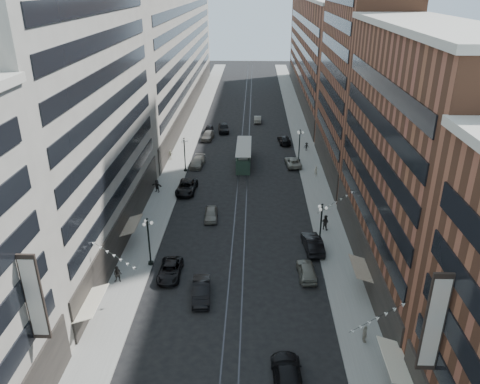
# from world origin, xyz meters

# --- Properties ---
(ground) EXTENTS (220.00, 220.00, 0.00)m
(ground) POSITION_xyz_m (0.00, 60.00, 0.00)
(ground) COLOR black
(ground) RESTS_ON ground
(sidewalk_west) EXTENTS (4.00, 180.00, 0.15)m
(sidewalk_west) POSITION_xyz_m (-11.00, 70.00, 0.07)
(sidewalk_west) COLOR gray
(sidewalk_west) RESTS_ON ground
(sidewalk_east) EXTENTS (4.00, 180.00, 0.15)m
(sidewalk_east) POSITION_xyz_m (11.00, 70.00, 0.07)
(sidewalk_east) COLOR gray
(sidewalk_east) RESTS_ON ground
(rail_west) EXTENTS (0.12, 180.00, 0.02)m
(rail_west) POSITION_xyz_m (-0.70, 70.00, 0.01)
(rail_west) COLOR #2D2D33
(rail_west) RESTS_ON ground
(rail_east) EXTENTS (0.12, 180.00, 0.02)m
(rail_east) POSITION_xyz_m (0.70, 70.00, 0.01)
(rail_east) COLOR #2D2D33
(rail_east) RESTS_ON ground
(building_west_mid) EXTENTS (8.00, 36.00, 28.00)m
(building_west_mid) POSITION_xyz_m (-17.00, 33.00, 14.00)
(building_west_mid) COLOR #A59F92
(building_west_mid) RESTS_ON ground
(building_west_far) EXTENTS (8.00, 90.00, 26.00)m
(building_west_far) POSITION_xyz_m (-17.00, 96.00, 13.00)
(building_west_far) COLOR #A59F92
(building_west_far) RESTS_ON ground
(building_east_mid) EXTENTS (8.00, 30.00, 24.00)m
(building_east_mid) POSITION_xyz_m (17.00, 28.00, 12.00)
(building_east_mid) COLOR brown
(building_east_mid) RESTS_ON ground
(building_east_tower) EXTENTS (8.00, 26.00, 42.00)m
(building_east_tower) POSITION_xyz_m (17.00, 56.00, 21.00)
(building_east_tower) COLOR brown
(building_east_tower) RESTS_ON ground
(building_east_far) EXTENTS (8.00, 72.00, 24.00)m
(building_east_far) POSITION_xyz_m (17.00, 105.00, 12.00)
(building_east_far) COLOR brown
(building_east_far) RESTS_ON ground
(lamppost_sw_far) EXTENTS (1.03, 1.14, 5.52)m
(lamppost_sw_far) POSITION_xyz_m (-9.20, 28.00, 3.10)
(lamppost_sw_far) COLOR black
(lamppost_sw_far) RESTS_ON sidewalk_west
(lamppost_sw_mid) EXTENTS (1.03, 1.14, 5.52)m
(lamppost_sw_mid) POSITION_xyz_m (-9.20, 55.00, 3.10)
(lamppost_sw_mid) COLOR black
(lamppost_sw_mid) RESTS_ON sidewalk_west
(lamppost_se_far) EXTENTS (1.03, 1.14, 5.52)m
(lamppost_se_far) POSITION_xyz_m (9.20, 32.00, 3.10)
(lamppost_se_far) COLOR black
(lamppost_se_far) RESTS_ON sidewalk_east
(lamppost_se_mid) EXTENTS (1.03, 1.14, 5.52)m
(lamppost_se_mid) POSITION_xyz_m (9.20, 60.00, 3.10)
(lamppost_se_mid) COLOR black
(lamppost_se_mid) RESTS_ON sidewalk_east
(streetcar) EXTENTS (2.43, 10.99, 3.04)m
(streetcar) POSITION_xyz_m (0.00, 59.16, 1.40)
(streetcar) COLOR #263D2F
(streetcar) RESTS_ON ground
(car_2) EXTENTS (2.27, 4.89, 1.35)m
(car_2) POSITION_xyz_m (-6.80, 26.09, 0.68)
(car_2) COLOR black
(car_2) RESTS_ON ground
(car_4) EXTENTS (1.98, 4.48, 1.50)m
(car_4) POSITION_xyz_m (7.21, 26.39, 0.75)
(car_4) COLOR #66665B
(car_4) RESTS_ON ground
(car_5) EXTENTS (2.05, 4.89, 1.57)m
(car_5) POSITION_xyz_m (-3.20, 22.58, 0.79)
(car_5) COLOR black
(car_5) RESTS_ON ground
(car_6) EXTENTS (2.49, 5.63, 1.61)m
(car_6) POSITION_xyz_m (4.37, 12.28, 0.80)
(car_6) COLOR black
(car_6) RESTS_ON ground
(pedestrian_2) EXTENTS (0.86, 0.49, 1.74)m
(pedestrian_2) POSITION_xyz_m (-11.80, 24.73, 1.02)
(pedestrian_2) COLOR black
(pedestrian_2) RESTS_ON sidewalk_west
(pedestrian_4) EXTENTS (0.51, 0.98, 1.62)m
(pedestrian_4) POSITION_xyz_m (11.08, 16.83, 0.96)
(pedestrian_4) COLOR #A19A86
(pedestrian_4) RESTS_ON sidewalk_east
(car_7) EXTENTS (2.85, 5.75, 1.57)m
(car_7) POSITION_xyz_m (-7.95, 47.16, 0.78)
(car_7) COLOR black
(car_7) RESTS_ON ground
(car_8) EXTENTS (2.49, 5.07, 1.42)m
(car_8) POSITION_xyz_m (-7.57, 57.51, 0.71)
(car_8) COLOR #68665D
(car_8) RESTS_ON ground
(car_9) EXTENTS (1.72, 4.20, 1.42)m
(car_9) POSITION_xyz_m (-7.40, 76.07, 0.71)
(car_9) COLOR black
(car_9) RESTS_ON ground
(car_10) EXTENTS (2.32, 5.34, 1.71)m
(car_10) POSITION_xyz_m (8.40, 31.68, 0.85)
(car_10) COLOR black
(car_10) RESTS_ON ground
(car_11) EXTENTS (2.77, 5.19, 1.39)m
(car_11) POSITION_xyz_m (8.11, 58.12, 0.69)
(car_11) COLOR gray
(car_11) RESTS_ON ground
(car_12) EXTENTS (2.60, 5.27, 1.47)m
(car_12) POSITION_xyz_m (7.33, 69.87, 0.74)
(car_12) COLOR black
(car_12) RESTS_ON ground
(car_13) EXTENTS (2.64, 5.30, 1.73)m
(car_13) POSITION_xyz_m (-4.50, 76.84, 0.87)
(car_13) COLOR black
(car_13) RESTS_ON ground
(car_14) EXTENTS (1.53, 4.34, 1.43)m
(car_14) POSITION_xyz_m (2.39, 84.14, 0.71)
(car_14) COLOR slate
(car_14) RESTS_ON ground
(pedestrian_5) EXTENTS (1.80, 1.09, 1.87)m
(pedestrian_5) POSITION_xyz_m (-12.13, 46.74, 1.09)
(pedestrian_5) COLOR black
(pedestrian_5) RESTS_ON sidewalk_west
(pedestrian_6) EXTENTS (1.04, 0.72, 1.63)m
(pedestrian_6) POSITION_xyz_m (-12.44, 60.31, 0.96)
(pedestrian_6) COLOR #BAB59A
(pedestrian_6) RESTS_ON sidewalk_west
(pedestrian_7) EXTENTS (1.04, 0.97, 1.90)m
(pedestrian_7) POSITION_xyz_m (10.42, 36.35, 1.10)
(pedestrian_7) COLOR black
(pedestrian_7) RESTS_ON sidewalk_east
(pedestrian_8) EXTENTS (0.73, 0.62, 1.68)m
(pedestrian_8) POSITION_xyz_m (11.27, 53.35, 0.99)
(pedestrian_8) COLOR beige
(pedestrian_8) RESTS_ON sidewalk_east
(pedestrian_9) EXTENTS (1.02, 0.52, 1.52)m
(pedestrian_9) POSITION_xyz_m (11.04, 65.43, 0.91)
(pedestrian_9) COLOR black
(pedestrian_9) RESTS_ON sidewalk_east
(car_extra_0) EXTENTS (2.52, 5.05, 1.65)m
(car_extra_0) POSITION_xyz_m (-7.19, 71.76, 0.83)
(car_extra_0) COLOR slate
(car_extra_0) RESTS_ON ground
(car_extra_1) EXTENTS (1.85, 4.17, 1.39)m
(car_extra_1) POSITION_xyz_m (-3.71, 38.90, 0.70)
(car_extra_1) COLOR #68645C
(car_extra_1) RESTS_ON ground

